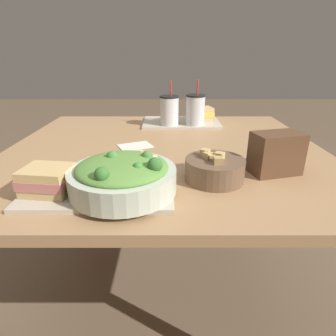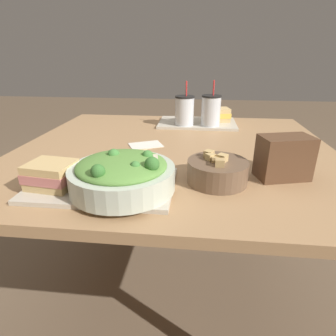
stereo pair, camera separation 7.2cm
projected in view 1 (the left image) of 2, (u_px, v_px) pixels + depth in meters
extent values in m
plane|color=brown|center=(166.00, 295.00, 1.34)|extent=(12.00, 12.00, 0.00)
cube|color=#A37A51|center=(165.00, 151.00, 1.06)|extent=(1.17, 1.09, 0.03)
cylinder|color=#A37A51|center=(77.00, 184.00, 1.65)|extent=(0.06, 0.06, 0.71)
cylinder|color=#A37A51|center=(255.00, 184.00, 1.65)|extent=(0.06, 0.06, 0.71)
cube|color=#BCB29E|center=(102.00, 188.00, 0.73)|extent=(0.37, 0.24, 0.01)
cube|color=#BCB29E|center=(182.00, 122.00, 1.40)|extent=(0.37, 0.24, 0.01)
cylinder|color=beige|center=(123.00, 180.00, 0.69)|extent=(0.26, 0.26, 0.06)
ellipsoid|color=#5B8E3D|center=(122.00, 167.00, 0.68)|extent=(0.22, 0.22, 0.04)
sphere|color=#427F38|center=(147.00, 156.00, 0.70)|extent=(0.03, 0.03, 0.03)
sphere|color=#38702D|center=(155.00, 165.00, 0.64)|extent=(0.03, 0.03, 0.03)
sphere|color=#427F38|center=(138.00, 167.00, 0.64)|extent=(0.02, 0.02, 0.02)
sphere|color=#427F38|center=(113.00, 157.00, 0.69)|extent=(0.03, 0.03, 0.03)
sphere|color=#38702D|center=(102.00, 174.00, 0.59)|extent=(0.03, 0.03, 0.03)
cube|color=beige|center=(115.00, 162.00, 0.68)|extent=(0.05, 0.05, 0.01)
cube|color=beige|center=(147.00, 160.00, 0.70)|extent=(0.06, 0.05, 0.01)
cube|color=beige|center=(142.00, 157.00, 0.72)|extent=(0.04, 0.04, 0.01)
cylinder|color=brown|center=(215.00, 170.00, 0.78)|extent=(0.16, 0.16, 0.06)
cylinder|color=#4C2814|center=(215.00, 162.00, 0.77)|extent=(0.15, 0.15, 0.01)
cube|color=tan|center=(206.00, 153.00, 0.79)|extent=(0.03, 0.03, 0.02)
cube|color=tan|center=(218.00, 161.00, 0.73)|extent=(0.02, 0.02, 0.02)
cube|color=tan|center=(220.00, 157.00, 0.76)|extent=(0.03, 0.03, 0.02)
cube|color=tan|center=(208.00, 156.00, 0.77)|extent=(0.03, 0.03, 0.02)
cube|color=tan|center=(213.00, 158.00, 0.76)|extent=(0.02, 0.02, 0.02)
cube|color=tan|center=(49.00, 188.00, 0.69)|extent=(0.12, 0.11, 0.02)
cube|color=#C1706B|center=(48.00, 180.00, 0.68)|extent=(0.13, 0.11, 0.02)
cube|color=tan|center=(46.00, 172.00, 0.67)|extent=(0.12, 0.11, 0.02)
cylinder|color=#DBBC84|center=(117.00, 163.00, 0.80)|extent=(0.17, 0.12, 0.06)
cylinder|color=beige|center=(142.00, 159.00, 0.82)|extent=(0.03, 0.05, 0.05)
cube|color=tan|center=(201.00, 118.00, 1.42)|extent=(0.12, 0.10, 0.02)
cube|color=#EFB742|center=(201.00, 114.00, 1.41)|extent=(0.13, 0.11, 0.02)
cube|color=tan|center=(202.00, 109.00, 1.40)|extent=(0.12, 0.10, 0.02)
cylinder|color=silver|center=(169.00, 111.00, 1.31)|extent=(0.09, 0.09, 0.13)
cylinder|color=black|center=(169.00, 113.00, 1.31)|extent=(0.08, 0.08, 0.10)
cylinder|color=black|center=(169.00, 97.00, 1.28)|extent=(0.09, 0.09, 0.01)
cylinder|color=red|center=(171.00, 89.00, 1.27)|extent=(0.01, 0.02, 0.07)
cylinder|color=silver|center=(195.00, 111.00, 1.31)|extent=(0.09, 0.09, 0.13)
cylinder|color=#701E47|center=(195.00, 112.00, 1.31)|extent=(0.08, 0.08, 0.11)
cylinder|color=black|center=(196.00, 96.00, 1.28)|extent=(0.09, 0.09, 0.01)
cylinder|color=red|center=(198.00, 88.00, 1.27)|extent=(0.01, 0.02, 0.07)
cube|color=brown|center=(276.00, 153.00, 0.81)|extent=(0.16, 0.12, 0.12)
cube|color=silver|center=(135.00, 146.00, 1.06)|extent=(0.15, 0.13, 0.00)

